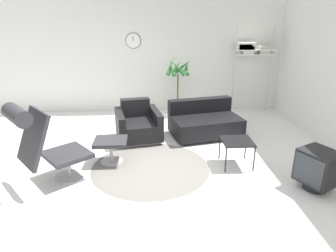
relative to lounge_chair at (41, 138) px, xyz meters
name	(u,v)px	position (x,y,z in m)	size (l,w,h in m)	color
ground_plane	(151,164)	(1.47, 0.56, -0.72)	(12.00, 12.00, 0.00)	white
wall_back	(149,54)	(1.47, 3.51, 0.68)	(12.00, 0.09, 2.80)	silver
round_rug	(151,167)	(1.46, 0.43, -0.72)	(1.87, 1.87, 0.01)	slate
lounge_chair	(41,138)	(0.00, 0.00, 0.00)	(1.11, 1.06, 1.21)	#BCBCC1
ottoman	(111,145)	(0.82, 0.67, -0.42)	(0.52, 0.44, 0.39)	#BCBCC1
armchair_red	(138,125)	(1.23, 1.64, -0.45)	(0.96, 0.99, 0.73)	silver
couch_low	(205,123)	(2.54, 1.77, -0.47)	(1.48, 1.13, 0.68)	black
side_table	(237,143)	(2.83, 0.45, -0.33)	(0.48, 0.48, 0.42)	black
crt_television	(318,169)	(3.74, -0.30, -0.41)	(0.59, 0.62, 0.57)	black
potted_plant	(178,88)	(2.12, 3.00, -0.04)	(0.63, 0.61, 1.40)	silver
shelf_unit	(251,50)	(3.84, 3.21, 0.78)	(0.94, 0.28, 2.02)	#BCBCC1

